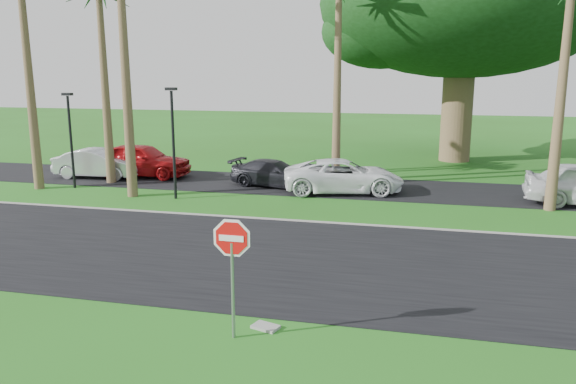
{
  "coord_description": "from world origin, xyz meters",
  "views": [
    {
      "loc": [
        3.99,
        -12.95,
        5.28
      ],
      "look_at": [
        0.26,
        2.75,
        1.8
      ],
      "focal_mm": 35.0,
      "sensor_mm": 36.0,
      "label": 1
    }
  ],
  "objects_px": {
    "car_minivan": "(344,176)",
    "car_silver": "(98,164)",
    "stop_sign_near": "(232,254)",
    "car_dark": "(274,174)",
    "car_red": "(141,160)"
  },
  "relations": [
    {
      "from": "stop_sign_near",
      "to": "car_red",
      "type": "bearing_deg",
      "value": 123.13
    },
    {
      "from": "car_minivan",
      "to": "car_silver",
      "type": "bearing_deg",
      "value": 74.96
    },
    {
      "from": "car_silver",
      "to": "stop_sign_near",
      "type": "bearing_deg",
      "value": -143.85
    },
    {
      "from": "car_minivan",
      "to": "car_red",
      "type": "bearing_deg",
      "value": 70.13
    },
    {
      "from": "car_silver",
      "to": "car_minivan",
      "type": "height_order",
      "value": "car_minivan"
    },
    {
      "from": "car_silver",
      "to": "car_dark",
      "type": "distance_m",
      "value": 9.16
    },
    {
      "from": "car_red",
      "to": "car_minivan",
      "type": "bearing_deg",
      "value": -97.95
    },
    {
      "from": "car_silver",
      "to": "car_red",
      "type": "relative_size",
      "value": 0.88
    },
    {
      "from": "car_silver",
      "to": "car_dark",
      "type": "xyz_separation_m",
      "value": [
        9.16,
        -0.02,
        -0.12
      ]
    },
    {
      "from": "stop_sign_near",
      "to": "car_red",
      "type": "relative_size",
      "value": 0.52
    },
    {
      "from": "stop_sign_near",
      "to": "car_dark",
      "type": "bearing_deg",
      "value": 101.67
    },
    {
      "from": "stop_sign_near",
      "to": "car_dark",
      "type": "relative_size",
      "value": 0.63
    },
    {
      "from": "stop_sign_near",
      "to": "car_silver",
      "type": "bearing_deg",
      "value": 129.29
    },
    {
      "from": "stop_sign_near",
      "to": "car_silver",
      "type": "height_order",
      "value": "stop_sign_near"
    },
    {
      "from": "stop_sign_near",
      "to": "car_minivan",
      "type": "distance_m",
      "value": 14.38
    }
  ]
}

